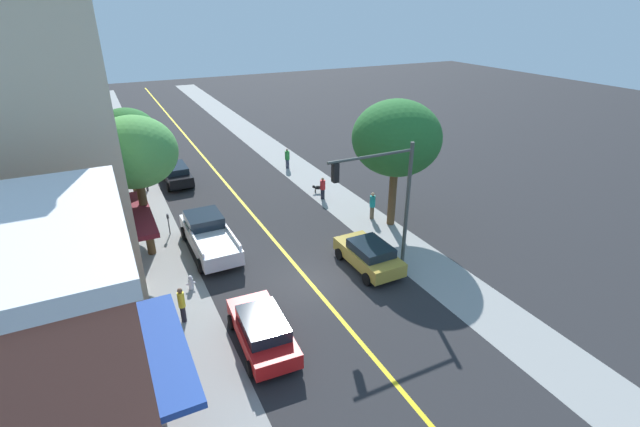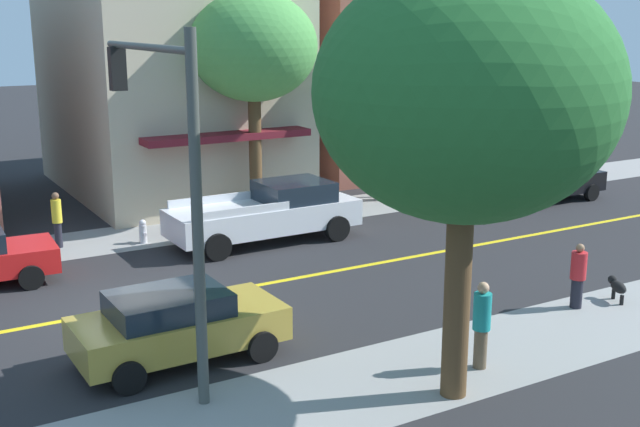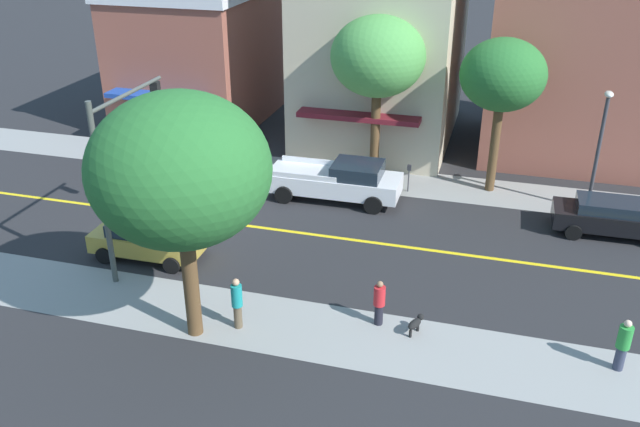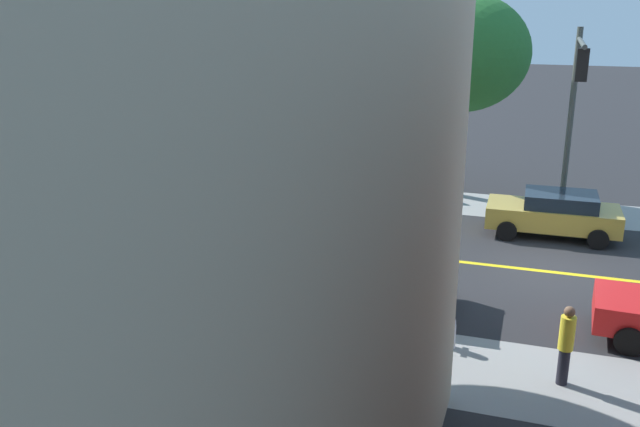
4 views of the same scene
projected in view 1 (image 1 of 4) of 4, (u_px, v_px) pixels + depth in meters
ground_plane at (310, 282)px, 22.79m from camera, size 140.00×140.00×0.00m
sidewalk_left at (182, 317)px, 20.26m from camera, size 3.09×126.00×0.01m
sidewalk_right at (412, 254)px, 25.32m from camera, size 3.09×126.00×0.01m
road_centerline_stripe at (310, 282)px, 22.79m from camera, size 0.20×126.00×0.00m
brick_apartment_block at (2, 103)px, 27.49m from camera, size 8.54×9.62×14.38m
street_tree_left_near at (397, 138)px, 26.45m from camera, size 5.23×5.23×7.78m
street_tree_right_corner at (127, 135)px, 27.66m from camera, size 3.72×3.72×7.01m
street_tree_left_far at (134, 153)px, 22.96m from camera, size 4.31×4.31×7.70m
fire_hydrant at (191, 282)px, 22.11m from camera, size 0.44×0.24×0.75m
parking_meter at (168, 221)px, 27.12m from camera, size 0.12×0.18×1.32m
traffic_light_mast at (386, 189)px, 22.22m from camera, size 4.70×0.32×6.63m
street_lamp at (140, 147)px, 32.35m from camera, size 0.70×0.36×5.28m
red_sedan_left_curb at (262, 330)px, 18.29m from camera, size 2.23×4.61×1.48m
black_sedan_left_curb at (176, 173)px, 34.96m from camera, size 2.03×4.82×1.48m
gold_sedan_right_curb at (369, 254)px, 23.72m from camera, size 2.16×4.22×1.47m
white_pickup_truck at (209, 235)px, 25.42m from camera, size 2.40×5.97×1.82m
pedestrian_red_shirt at (323, 188)px, 32.07m from camera, size 0.37×0.37×1.60m
pedestrian_yellow_shirt at (182, 304)px, 19.62m from camera, size 0.30×0.30×1.71m
pedestrian_teal_shirt at (372, 205)px, 29.11m from camera, size 0.35×0.35×1.79m
pedestrian_green_shirt at (287, 158)px, 38.00m from camera, size 0.40×0.40×1.71m
small_dog at (318, 188)px, 33.32m from camera, size 0.75×0.50×0.57m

